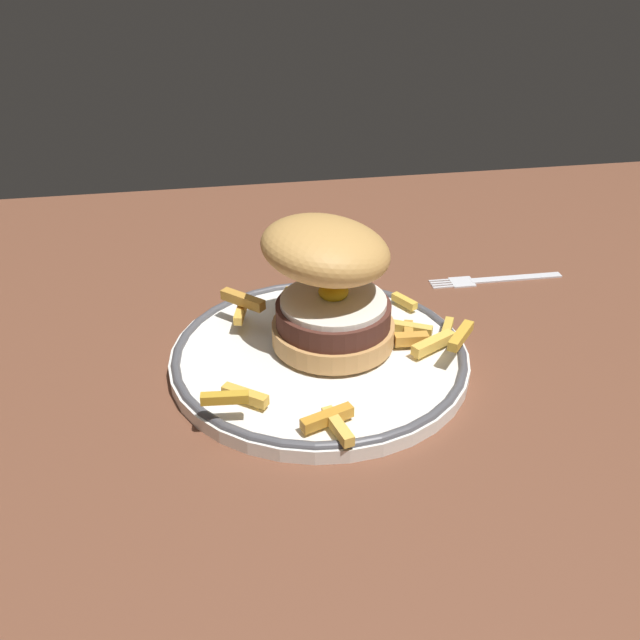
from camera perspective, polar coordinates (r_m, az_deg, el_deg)
The scene contains 5 objects.
ground_plane at distance 63.39cm, azimuth 4.77°, elevation -4.56°, with size 147.71×92.08×4.00cm, color brown.
dinner_plate at distance 60.55cm, azimuth -0.00°, elevation -3.06°, with size 25.72×25.72×1.60cm.
burger at distance 59.02cm, azimuth 0.74°, elevation 3.16°, with size 12.04×12.08×11.53cm.
fries_pile at distance 59.82cm, azimuth 2.08°, elevation -1.72°, with size 23.19×24.26×2.72cm.
fork at distance 76.81cm, azimuth 13.83°, elevation 3.26°, with size 14.42×2.24×0.36cm.
Camera 1 is at (-13.99, -49.82, 34.61)cm, focal length 39.42 mm.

